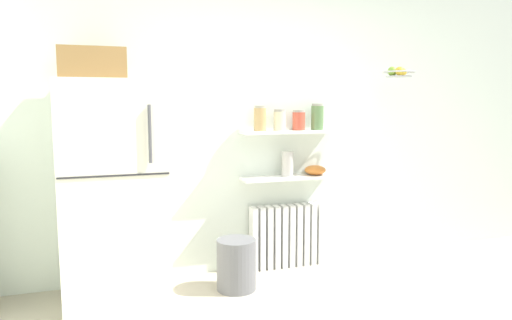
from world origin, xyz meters
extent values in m
cube|color=silver|center=(0.00, 2.05, 1.30)|extent=(7.04, 0.10, 2.60)
cube|color=silver|center=(-1.25, 1.66, 0.84)|extent=(0.75, 0.68, 1.68)
cube|color=#262628|center=(-1.25, 1.31, 1.02)|extent=(0.73, 0.01, 0.01)
cylinder|color=#4C4C51|center=(-1.01, 1.30, 1.30)|extent=(0.02, 0.02, 0.40)
cube|color=olive|center=(-1.37, 1.66, 1.79)|extent=(0.45, 0.48, 0.22)
cube|color=white|center=(-0.06, 1.92, 0.29)|extent=(0.05, 0.12, 0.58)
cube|color=white|center=(0.01, 1.92, 0.29)|extent=(0.05, 0.12, 0.58)
cube|color=white|center=(0.08, 1.92, 0.29)|extent=(0.05, 0.12, 0.58)
cube|color=white|center=(0.16, 1.92, 0.29)|extent=(0.05, 0.12, 0.58)
cube|color=white|center=(0.23, 1.92, 0.29)|extent=(0.05, 0.12, 0.58)
cube|color=white|center=(0.30, 1.92, 0.29)|extent=(0.05, 0.12, 0.58)
cube|color=white|center=(0.37, 1.92, 0.29)|extent=(0.05, 0.12, 0.58)
cube|color=white|center=(0.44, 1.92, 0.29)|extent=(0.05, 0.12, 0.58)
cube|color=white|center=(0.52, 1.92, 0.29)|extent=(0.05, 0.12, 0.58)
cube|color=white|center=(0.59, 1.92, 0.29)|extent=(0.05, 0.12, 0.58)
cube|color=white|center=(0.26, 1.89, 0.84)|extent=(0.87, 0.22, 0.02)
cube|color=white|center=(0.26, 1.89, 1.25)|extent=(0.87, 0.22, 0.02)
cylinder|color=tan|center=(-0.01, 1.89, 1.37)|extent=(0.11, 0.11, 0.20)
cylinder|color=gray|center=(-0.01, 1.89, 1.48)|extent=(0.10, 0.10, 0.02)
cylinder|color=beige|center=(0.17, 1.89, 1.35)|extent=(0.11, 0.11, 0.17)
cylinder|color=gray|center=(0.17, 1.89, 1.44)|extent=(0.10, 0.10, 0.02)
cylinder|color=#C64C38|center=(0.35, 1.89, 1.35)|extent=(0.11, 0.11, 0.16)
cylinder|color=gray|center=(0.35, 1.89, 1.44)|extent=(0.10, 0.10, 0.02)
cylinder|color=#5B7F4C|center=(0.54, 1.89, 1.37)|extent=(0.11, 0.11, 0.22)
cylinder|color=gray|center=(0.54, 1.89, 1.49)|extent=(0.10, 0.10, 0.02)
cylinder|color=#B2ADA8|center=(0.25, 1.89, 0.96)|extent=(0.11, 0.11, 0.22)
ellipsoid|color=orange|center=(0.53, 1.89, 0.90)|extent=(0.20, 0.20, 0.09)
cylinder|color=slate|center=(-0.33, 1.56, 0.21)|extent=(0.32, 0.32, 0.42)
torus|color=#B2B2B7|center=(1.21, 1.64, 1.78)|extent=(0.28, 0.28, 0.01)
cylinder|color=#A8A8AD|center=(1.21, 1.64, 1.74)|extent=(0.23, 0.23, 0.01)
sphere|color=gold|center=(1.25, 1.63, 1.78)|extent=(0.07, 0.07, 0.07)
sphere|color=#7FAD38|center=(1.17, 1.68, 1.79)|extent=(0.08, 0.08, 0.08)
sphere|color=gold|center=(1.20, 1.61, 1.79)|extent=(0.08, 0.08, 0.08)
camera|label=1|loc=(-1.34, -1.97, 1.52)|focal=32.86mm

